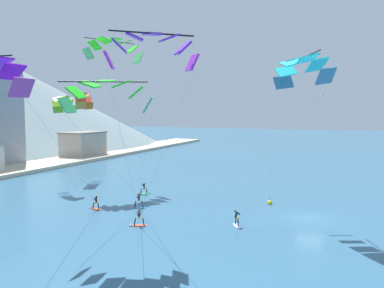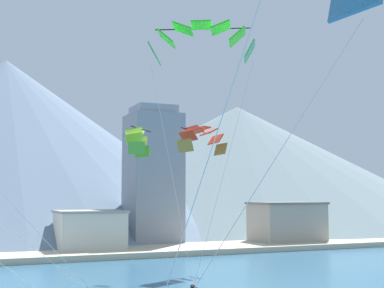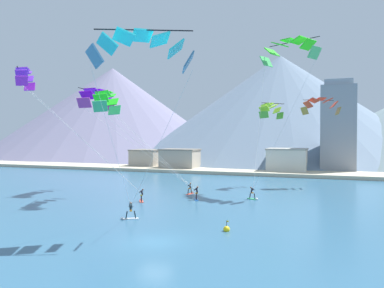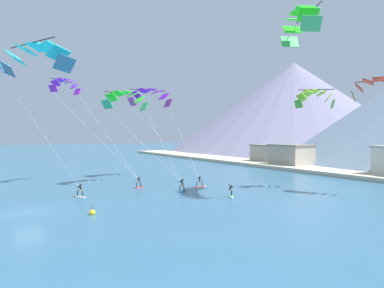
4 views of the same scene
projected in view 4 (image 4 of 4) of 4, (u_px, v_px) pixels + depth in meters
ground_plane at (28, 212)px, 35.04m from camera, size 400.00×400.00×0.00m
kitesurfer_near_lead at (183, 187)px, 47.05m from camera, size 1.04×1.76×1.80m
kitesurfer_near_trail at (231, 194)px, 42.69m from camera, size 1.67×1.30×1.63m
kitesurfer_mid_center at (79, 193)px, 43.03m from camera, size 1.69×1.26×1.68m
kitesurfer_far_left at (201, 184)px, 51.08m from camera, size 0.72×1.78×1.64m
kitesurfer_far_right at (140, 184)px, 50.36m from camera, size 1.24×1.70×1.66m
parafoil_kite_near_lead at (126, 99)px, 53.95m from camera, size 12.79×7.65×12.05m
parafoil_kite_near_trail at (300, 23)px, 42.51m from camera, size 8.60×9.65×19.88m
parafoil_kite_mid_center at (37, 56)px, 36.54m from camera, size 7.70×8.22×14.90m
parafoil_kite_far_left at (150, 96)px, 62.20m from camera, size 15.16×7.64×13.44m
parafoil_kite_far_right at (66, 85)px, 55.19m from camera, size 12.61×9.73×14.13m
parafoil_kite_distant_high_outer at (379, 86)px, 43.67m from camera, size 6.05×4.47×2.70m
parafoil_kite_distant_low_drift at (315, 97)px, 48.93m from camera, size 3.45×5.13×2.52m
race_marker_buoy at (92, 213)px, 33.87m from camera, size 0.56×0.56×1.02m
shoreline_strip at (373, 176)px, 61.26m from camera, size 180.00×10.00×0.70m
shore_building_promenade_mid at (291, 156)px, 78.77m from camera, size 8.37×5.99×4.90m
shore_building_quay_west at (269, 154)px, 88.51m from camera, size 6.72×6.75×4.57m
mountain_peak_east_shoulder at (293, 107)px, 145.95m from camera, size 97.02×97.02×34.62m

